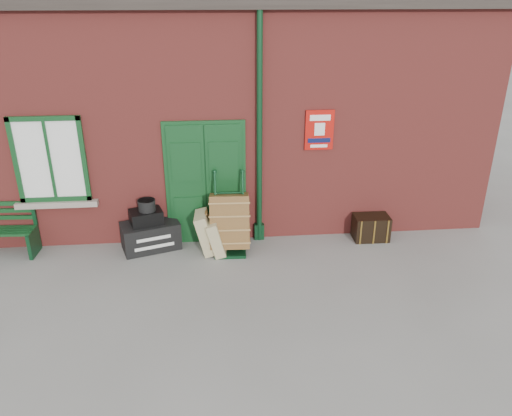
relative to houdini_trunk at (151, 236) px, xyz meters
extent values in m
plane|color=gray|center=(1.32, -1.25, -0.25)|extent=(80.00, 80.00, 0.00)
cube|color=#963630|center=(1.32, 2.25, 1.75)|extent=(10.00, 4.00, 4.00)
cube|color=#113E1B|center=(1.02, 0.21, 0.85)|extent=(1.42, 0.12, 2.32)
cube|color=white|center=(-1.58, 0.20, 1.40)|extent=(1.20, 0.08, 1.50)
cylinder|color=#0C3319|center=(1.97, 0.17, 1.75)|extent=(0.10, 0.10, 4.00)
cube|color=#B9130D|center=(3.02, 0.22, 1.80)|extent=(0.50, 0.03, 0.70)
cube|color=#0C3319|center=(-2.02, -0.04, -0.02)|extent=(0.08, 0.46, 0.46)
cube|color=black|center=(0.00, 0.00, 0.00)|extent=(1.11, 0.82, 0.50)
cube|color=black|center=(-0.05, 0.00, 0.37)|extent=(0.64, 0.54, 0.25)
cylinder|color=black|center=(-0.02, 0.00, 0.59)|extent=(0.37, 0.37, 0.20)
cube|color=tan|center=(0.99, -0.21, 0.13)|extent=(0.40, 0.54, 0.75)
cube|color=tan|center=(1.17, -0.31, 0.08)|extent=(0.37, 0.48, 0.65)
cube|color=#0C3319|center=(1.40, -0.35, -0.22)|extent=(0.56, 0.42, 0.05)
cylinder|color=#0C3319|center=(1.17, -0.14, 0.46)|extent=(0.06, 0.39, 1.39)
cylinder|color=#0C3319|center=(1.65, -0.16, 0.46)|extent=(0.06, 0.39, 1.39)
cylinder|color=black|center=(1.10, -0.11, -0.12)|extent=(0.07, 0.26, 0.26)
cylinder|color=black|center=(1.73, -0.14, -0.12)|extent=(0.07, 0.26, 0.26)
cube|color=brown|center=(1.41, -0.17, 0.32)|extent=(0.71, 0.76, 1.03)
cube|color=black|center=(4.04, 0.00, -0.02)|extent=(0.65, 0.43, 0.46)
camera|label=1|loc=(1.15, -8.10, 4.04)|focal=35.00mm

